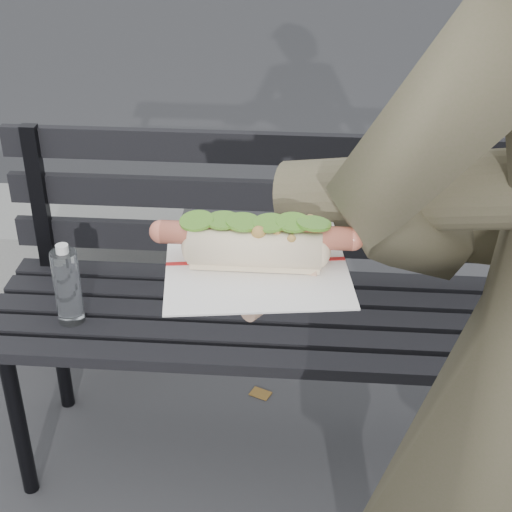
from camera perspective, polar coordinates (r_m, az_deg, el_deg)
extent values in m
cylinder|color=black|center=(2.09, -16.87, -11.64)|extent=(0.04, 0.04, 0.45)
cylinder|color=black|center=(2.34, -14.14, -6.17)|extent=(0.04, 0.04, 0.45)
cube|color=black|center=(1.80, 2.33, -7.85)|extent=(1.50, 0.07, 0.03)
cube|color=black|center=(1.88, 2.45, -6.16)|extent=(1.50, 0.07, 0.03)
cube|color=black|center=(1.95, 2.56, -4.59)|extent=(1.50, 0.07, 0.03)
cube|color=black|center=(2.02, 2.66, -3.14)|extent=(1.50, 0.07, 0.03)
cube|color=black|center=(2.10, 2.76, -1.79)|extent=(1.50, 0.07, 0.03)
cube|color=black|center=(2.13, -15.46, 3.85)|extent=(0.04, 0.03, 0.42)
cube|color=black|center=(2.07, 2.86, 1.11)|extent=(1.50, 0.02, 0.08)
cube|color=black|center=(2.01, 2.95, 4.34)|extent=(1.50, 0.02, 0.08)
cube|color=black|center=(1.96, 3.05, 7.77)|extent=(1.50, 0.02, 0.08)
cylinder|color=white|center=(1.92, -13.55, -2.22)|extent=(0.06, 0.06, 0.19)
cylinder|color=white|center=(1.86, -13.93, 0.50)|extent=(0.03, 0.03, 0.02)
cube|color=slate|center=(2.83, -17.27, -0.35)|extent=(1.20, 0.40, 0.40)
cylinder|color=#4D4C33|center=(0.91, 17.16, 4.66)|extent=(0.51, 0.23, 0.19)
cylinder|color=#D8A384|center=(0.84, 2.76, -0.94)|extent=(0.09, 0.08, 0.07)
ellipsoid|color=#D8A384|center=(0.84, 0.00, -1.47)|extent=(0.10, 0.11, 0.03)
cylinder|color=#D8A384|center=(0.82, -4.01, -2.29)|extent=(0.05, 0.02, 0.02)
cylinder|color=#D8A384|center=(0.84, -3.82, -1.56)|extent=(0.05, 0.02, 0.02)
cylinder|color=#D8A384|center=(0.85, -3.64, -0.85)|extent=(0.05, 0.02, 0.02)
cylinder|color=#D8A384|center=(0.87, -3.46, -0.17)|extent=(0.05, 0.02, 0.02)
cylinder|color=#D8A384|center=(0.79, 0.41, -3.47)|extent=(0.04, 0.05, 0.02)
cube|color=white|center=(0.83, 0.00, -0.48)|extent=(0.21, 0.21, 0.00)
cube|color=#B21E1E|center=(0.83, 0.00, -0.38)|extent=(0.19, 0.03, 0.00)
cylinder|color=#D46B51|center=(0.81, 0.00, 1.52)|extent=(0.20, 0.02, 0.02)
sphere|color=#D46B51|center=(0.83, -6.93, 1.77)|extent=(0.03, 0.02, 0.02)
sphere|color=#D46B51|center=(0.81, 7.04, 1.24)|extent=(0.02, 0.02, 0.02)
sphere|color=#9E6B2D|center=(0.80, -1.16, 1.89)|extent=(0.01, 0.01, 0.01)
sphere|color=#9E6B2D|center=(0.79, 2.60, 1.25)|extent=(0.01, 0.01, 0.01)
sphere|color=#9E6B2D|center=(0.82, 2.13, 2.51)|extent=(0.01, 0.01, 0.01)
sphere|color=#9E6B2D|center=(0.81, 3.81, 1.59)|extent=(0.01, 0.01, 0.01)
sphere|color=#9E6B2D|center=(0.81, -0.66, 2.05)|extent=(0.01, 0.01, 0.01)
sphere|color=#9E6B2D|center=(0.83, 3.80, 2.26)|extent=(0.01, 0.01, 0.01)
sphere|color=#9E6B2D|center=(0.82, 0.93, 2.12)|extent=(0.01, 0.01, 0.01)
sphere|color=#9E6B2D|center=(0.80, 0.17, 1.38)|extent=(0.01, 0.01, 0.01)
sphere|color=#9E6B2D|center=(0.80, -1.71, 1.68)|extent=(0.01, 0.01, 0.01)
sphere|color=#9E6B2D|center=(0.80, -4.01, 1.21)|extent=(0.01, 0.01, 0.01)
sphere|color=#9E6B2D|center=(0.82, 3.03, 2.20)|extent=(0.01, 0.01, 0.01)
sphere|color=#9E6B2D|center=(0.81, -2.38, 2.28)|extent=(0.01, 0.01, 0.01)
sphere|color=#9E6B2D|center=(0.81, -0.29, 1.67)|extent=(0.01, 0.01, 0.01)
sphere|color=#9E6B2D|center=(0.82, 3.96, 2.65)|extent=(0.01, 0.01, 0.01)
sphere|color=#9E6B2D|center=(0.82, -2.61, 2.28)|extent=(0.01, 0.01, 0.01)
sphere|color=#9E6B2D|center=(0.83, -0.60, 2.40)|extent=(0.01, 0.01, 0.01)
sphere|color=#9E6B2D|center=(0.82, 4.07, 2.50)|extent=(0.01, 0.01, 0.01)
sphere|color=#9E6B2D|center=(0.82, -1.13, 2.56)|extent=(0.01, 0.01, 0.01)
sphere|color=#9E6B2D|center=(0.80, -3.56, 1.33)|extent=(0.01, 0.01, 0.01)
sphere|color=#9E6B2D|center=(0.80, 2.10, 1.45)|extent=(0.01, 0.01, 0.01)
sphere|color=#9E6B2D|center=(0.82, -0.21, 2.18)|extent=(0.01, 0.01, 0.01)
sphere|color=#9E6B2D|center=(0.81, 1.16, 2.21)|extent=(0.01, 0.01, 0.01)
sphere|color=#9E6B2D|center=(0.79, 0.19, 1.70)|extent=(0.01, 0.01, 0.01)
sphere|color=#9E6B2D|center=(0.79, 1.95, 1.16)|extent=(0.01, 0.01, 0.01)
sphere|color=#9E6B2D|center=(0.82, -3.61, 1.95)|extent=(0.01, 0.01, 0.01)
sphere|color=#9E6B2D|center=(0.81, 2.03, 2.00)|extent=(0.01, 0.01, 0.01)
sphere|color=#9E6B2D|center=(0.80, 0.28, 1.92)|extent=(0.01, 0.01, 0.01)
sphere|color=#9E6B2D|center=(0.82, -3.79, 2.35)|extent=(0.01, 0.01, 0.01)
sphere|color=#9E6B2D|center=(0.80, 1.53, 1.70)|extent=(0.01, 0.01, 0.01)
sphere|color=#9E6B2D|center=(0.80, -3.34, 1.12)|extent=(0.01, 0.01, 0.01)
cylinder|color=#519027|center=(0.81, -4.35, 2.58)|extent=(0.04, 0.04, 0.01)
cylinder|color=#519027|center=(0.81, -2.43, 2.62)|extent=(0.04, 0.04, 0.00)
cylinder|color=#519027|center=(0.81, -0.94, 2.49)|extent=(0.04, 0.04, 0.01)
cylinder|color=#519027|center=(0.80, 1.02, 2.43)|extent=(0.04, 0.04, 0.01)
cylinder|color=#519027|center=(0.80, 2.72, 2.46)|extent=(0.04, 0.04, 0.01)
cylinder|color=#519027|center=(0.80, 4.24, 2.37)|extent=(0.04, 0.04, 0.01)
cube|color=brown|center=(3.31, -10.71, 1.30)|extent=(0.05, 0.05, 0.00)
cube|color=brown|center=(3.22, 13.42, 0.04)|extent=(0.08, 0.06, 0.00)
cube|color=brown|center=(2.44, 0.33, -9.97)|extent=(0.07, 0.06, 0.00)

